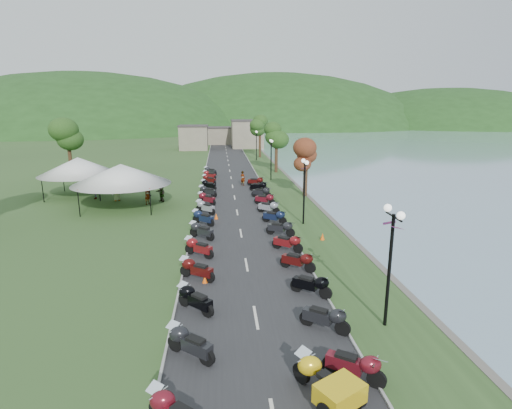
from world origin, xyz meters
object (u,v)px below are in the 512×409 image
object	(u,v)px
pedestrian_b	(143,188)
pedestrian_c	(95,199)
pedestrian_a	(148,204)
streetlamp_near	(389,269)
vendor_tent_main	(122,186)
yellow_trike	(323,383)

from	to	relation	value
pedestrian_b	pedestrian_c	size ratio (longest dim) A/B	0.99
pedestrian_a	pedestrian_b	distance (m)	8.35
streetlamp_near	pedestrian_c	distance (m)	32.23
streetlamp_near	pedestrian_b	bearing A→B (deg)	116.51
pedestrian_b	pedestrian_c	world-z (taller)	pedestrian_c
pedestrian_a	pedestrian_b	size ratio (longest dim) A/B	1.02
streetlamp_near	vendor_tent_main	size ratio (longest dim) A/B	0.86
yellow_trike	vendor_tent_main	size ratio (longest dim) A/B	0.44
streetlamp_near	pedestrian_c	xyz separation A→B (m)	(-19.22, 25.75, -2.50)
streetlamp_near	pedestrian_b	world-z (taller)	streetlamp_near
yellow_trike	vendor_tent_main	world-z (taller)	vendor_tent_main
yellow_trike	streetlamp_near	size ratio (longest dim) A/B	0.52
streetlamp_near	pedestrian_a	xyz separation A→B (m)	(-13.57, 22.96, -2.50)
vendor_tent_main	pedestrian_c	world-z (taller)	vendor_tent_main
yellow_trike	pedestrian_b	world-z (taller)	yellow_trike
streetlamp_near	pedestrian_b	distance (m)	34.82
vendor_tent_main	pedestrian_c	size ratio (longest dim) A/B	3.18
vendor_tent_main	pedestrian_a	distance (m)	3.02
vendor_tent_main	pedestrian_b	xyz separation A→B (m)	(0.02, 9.27, -2.00)
vendor_tent_main	yellow_trike	bearing A→B (deg)	-65.42
yellow_trike	streetlamp_near	world-z (taller)	streetlamp_near
yellow_trike	streetlamp_near	distance (m)	5.80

